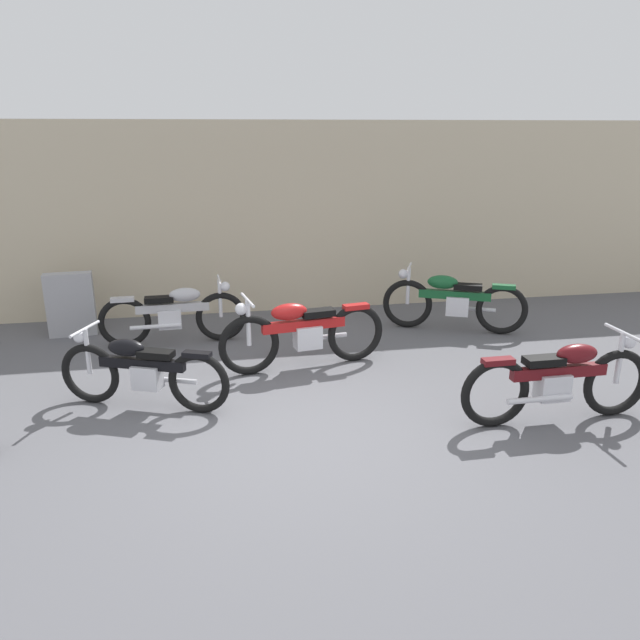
{
  "coord_description": "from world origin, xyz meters",
  "views": [
    {
      "loc": [
        -0.77,
        -5.34,
        2.88
      ],
      "look_at": [
        0.55,
        1.97,
        0.55
      ],
      "focal_mm": 34.27,
      "sensor_mm": 36.0,
      "label": 1
    }
  ],
  "objects_px": {
    "motorcycle_red": "(302,332)",
    "stone_marker": "(71,305)",
    "motorcycle_black": "(142,371)",
    "motorcycle_green": "(453,301)",
    "motorcycle_silver": "(174,314)",
    "motorcycle_maroon": "(559,380)"
  },
  "relations": [
    {
      "from": "motorcycle_red",
      "to": "motorcycle_silver",
      "type": "xyz_separation_m",
      "value": [
        -1.61,
        1.2,
        -0.03
      ]
    },
    {
      "from": "motorcycle_silver",
      "to": "stone_marker",
      "type": "bearing_deg",
      "value": 154.29
    },
    {
      "from": "motorcycle_black",
      "to": "motorcycle_green",
      "type": "xyz_separation_m",
      "value": [
        4.27,
        1.91,
        0.04
      ]
    },
    {
      "from": "stone_marker",
      "to": "motorcycle_silver",
      "type": "distance_m",
      "value": 1.63
    },
    {
      "from": "stone_marker",
      "to": "motorcycle_black",
      "type": "xyz_separation_m",
      "value": [
        1.24,
        -2.69,
        -0.04
      ]
    },
    {
      "from": "motorcycle_red",
      "to": "motorcycle_green",
      "type": "height_order",
      "value": "motorcycle_red"
    },
    {
      "from": "motorcycle_red",
      "to": "motorcycle_green",
      "type": "xyz_separation_m",
      "value": [
        2.41,
        1.07,
        -0.01
      ]
    },
    {
      "from": "motorcycle_green",
      "to": "motorcycle_maroon",
      "type": "xyz_separation_m",
      "value": [
        -0.07,
        -2.99,
        -0.01
      ]
    },
    {
      "from": "motorcycle_red",
      "to": "stone_marker",
      "type": "bearing_deg",
      "value": -40.2
    },
    {
      "from": "stone_marker",
      "to": "motorcycle_maroon",
      "type": "xyz_separation_m",
      "value": [
        5.44,
        -3.77,
        -0.01
      ]
    },
    {
      "from": "motorcycle_silver",
      "to": "motorcycle_maroon",
      "type": "bearing_deg",
      "value": -40.42
    },
    {
      "from": "stone_marker",
      "to": "motorcycle_black",
      "type": "relative_size",
      "value": 0.51
    },
    {
      "from": "stone_marker",
      "to": "motorcycle_red",
      "type": "relative_size",
      "value": 0.43
    },
    {
      "from": "motorcycle_black",
      "to": "motorcycle_green",
      "type": "bearing_deg",
      "value": -134.14
    },
    {
      "from": "motorcycle_red",
      "to": "motorcycle_silver",
      "type": "distance_m",
      "value": 2.01
    },
    {
      "from": "stone_marker",
      "to": "motorcycle_silver",
      "type": "height_order",
      "value": "stone_marker"
    },
    {
      "from": "stone_marker",
      "to": "motorcycle_silver",
      "type": "relative_size",
      "value": 0.46
    },
    {
      "from": "motorcycle_red",
      "to": "motorcycle_silver",
      "type": "bearing_deg",
      "value": -46.05
    },
    {
      "from": "stone_marker",
      "to": "motorcycle_red",
      "type": "xyz_separation_m",
      "value": [
        3.1,
        -1.85,
        0.0
      ]
    },
    {
      "from": "motorcycle_black",
      "to": "motorcycle_silver",
      "type": "xyz_separation_m",
      "value": [
        0.25,
        2.04,
        0.02
      ]
    },
    {
      "from": "motorcycle_red",
      "to": "motorcycle_silver",
      "type": "relative_size",
      "value": 1.06
    },
    {
      "from": "motorcycle_red",
      "to": "motorcycle_maroon",
      "type": "height_order",
      "value": "motorcycle_red"
    }
  ]
}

